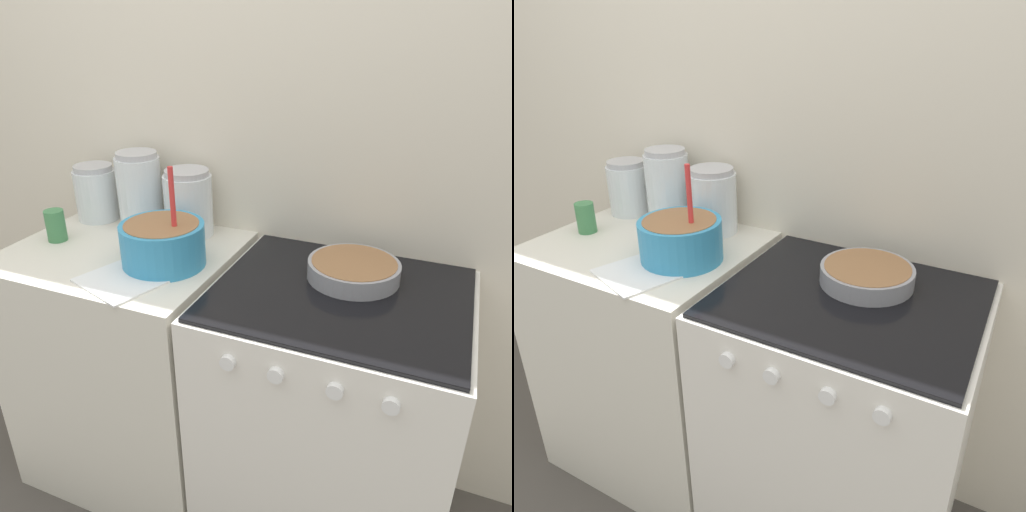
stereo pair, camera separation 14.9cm
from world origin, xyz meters
TOP-DOWN VIEW (x-y plane):
  - wall_back at (0.00, 0.64)m, footprint 4.48×0.05m
  - countertop_cabinet at (-0.36, 0.31)m, footprint 0.73×0.62m
  - stove at (0.38, 0.31)m, footprint 0.72×0.63m
  - mixing_bowl at (-0.17, 0.27)m, footprint 0.26×0.26m
  - baking_pan at (0.39, 0.40)m, footprint 0.27×0.27m
  - storage_jar_left at (-0.61, 0.51)m, footprint 0.15×0.15m
  - storage_jar_middle at (-0.42, 0.51)m, footprint 0.16×0.16m
  - storage_jar_right at (-0.22, 0.51)m, footprint 0.17×0.17m
  - tin_can at (-0.61, 0.29)m, footprint 0.07×0.07m
  - recipe_page at (-0.22, 0.13)m, footprint 0.29×0.28m

SIDE VIEW (x-z plane):
  - stove at x=0.38m, z-range 0.00..0.92m
  - countertop_cabinet at x=-0.36m, z-range 0.00..0.92m
  - recipe_page at x=-0.22m, z-range 0.92..0.93m
  - baking_pan at x=0.39m, z-range 0.93..0.98m
  - tin_can at x=-0.61m, z-range 0.92..1.03m
  - mixing_bowl at x=-0.17m, z-range 0.84..1.16m
  - storage_jar_left at x=-0.61m, z-range 0.91..1.12m
  - storage_jar_right at x=-0.22m, z-range 0.91..1.14m
  - storage_jar_middle at x=-0.42m, z-range 0.90..1.18m
  - wall_back at x=0.00m, z-range 0.00..2.40m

